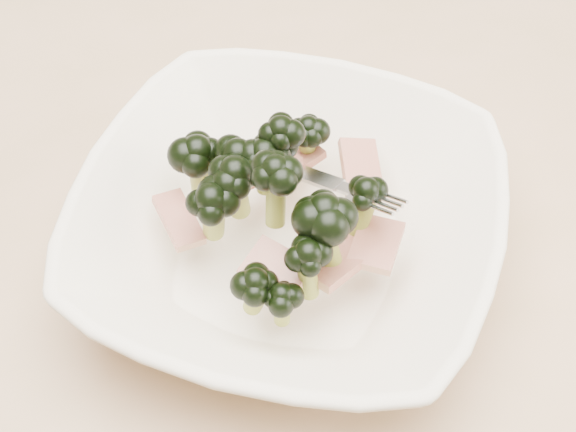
% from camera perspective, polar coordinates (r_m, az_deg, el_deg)
% --- Properties ---
extents(dining_table, '(1.20, 0.80, 0.75)m').
position_cam_1_polar(dining_table, '(0.73, -4.34, -3.65)').
color(dining_table, tan).
rests_on(dining_table, ground).
extents(broccoli_dish, '(0.40, 0.40, 0.13)m').
position_cam_1_polar(broccoli_dish, '(0.58, -0.10, -0.55)').
color(broccoli_dish, white).
rests_on(broccoli_dish, dining_table).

